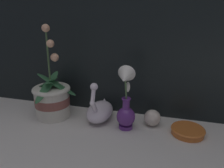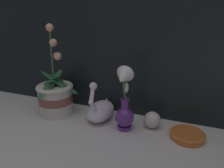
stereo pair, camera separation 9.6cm
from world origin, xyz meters
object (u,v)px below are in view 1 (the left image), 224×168
object	(u,v)px
glass_sphere	(152,118)
blue_vase	(126,104)
swan_figurine	(100,110)
amber_dish	(188,131)
orchid_potted_plant	(52,98)

from	to	relation	value
glass_sphere	blue_vase	bearing A→B (deg)	-149.42
swan_figurine	glass_sphere	distance (m)	0.25
amber_dish	orchid_potted_plant	bearing A→B (deg)	179.67
orchid_potted_plant	glass_sphere	world-z (taller)	orchid_potted_plant
blue_vase	amber_dish	xyz separation A→B (m)	(0.26, 0.03, -0.10)
blue_vase	amber_dish	size ratio (longest dim) A/B	2.06
glass_sphere	amber_dish	xyz separation A→B (m)	(0.15, -0.04, -0.02)
orchid_potted_plant	swan_figurine	size ratio (longest dim) A/B	2.06
blue_vase	amber_dish	world-z (taller)	blue_vase
blue_vase	glass_sphere	distance (m)	0.15
orchid_potted_plant	blue_vase	size ratio (longest dim) A/B	1.52
orchid_potted_plant	blue_vase	distance (m)	0.37
swan_figurine	glass_sphere	world-z (taller)	swan_figurine
swan_figurine	amber_dish	world-z (taller)	swan_figurine
glass_sphere	amber_dish	bearing A→B (deg)	-12.94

